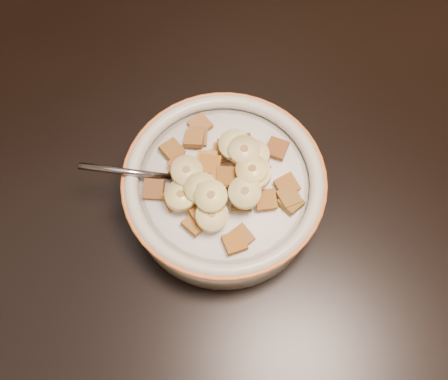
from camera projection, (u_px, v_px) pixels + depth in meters
floor at (151, 306)px, 1.36m from camera, size 4.00×4.50×0.10m
table at (70, 161)px, 0.65m from camera, size 1.44×0.96×0.04m
cereal_bowl at (224, 193)px, 0.58m from camera, size 0.20×0.20×0.05m
milk at (224, 183)px, 0.56m from camera, size 0.16×0.16×0.00m
spoon at (193, 180)px, 0.56m from camera, size 0.06×0.06×0.01m
cereal_square_0 at (207, 161)px, 0.55m from camera, size 0.03×0.03×0.01m
cereal_square_1 at (241, 237)px, 0.53m from camera, size 0.02×0.02×0.01m
cereal_square_2 at (181, 165)px, 0.56m from camera, size 0.02×0.02×0.01m
cereal_square_3 at (210, 165)px, 0.55m from camera, size 0.03×0.03×0.01m
cereal_square_4 at (195, 223)px, 0.54m from camera, size 0.02×0.02×0.01m
cereal_square_5 at (277, 148)px, 0.57m from camera, size 0.03×0.03×0.01m
cereal_square_6 at (257, 169)px, 0.55m from camera, size 0.03×0.03×0.01m
cereal_square_7 at (198, 137)px, 0.58m from camera, size 0.03×0.03×0.01m
cereal_square_8 at (200, 211)px, 0.54m from camera, size 0.02×0.02×0.01m
cereal_square_9 at (242, 201)px, 0.54m from camera, size 0.03×0.03×0.01m
cereal_square_10 at (235, 243)px, 0.53m from camera, size 0.02×0.02×0.01m
cereal_square_11 at (181, 167)px, 0.56m from camera, size 0.03×0.03×0.01m
cereal_square_12 at (172, 150)px, 0.57m from camera, size 0.02×0.02×0.01m
cereal_square_13 at (228, 151)px, 0.56m from camera, size 0.02×0.02×0.01m
cereal_square_14 at (266, 200)px, 0.54m from camera, size 0.03×0.03×0.01m
cereal_square_15 at (223, 152)px, 0.56m from camera, size 0.03×0.03×0.01m
cereal_square_16 at (221, 180)px, 0.54m from camera, size 0.02×0.02×0.01m
cereal_square_17 at (206, 214)px, 0.54m from camera, size 0.03×0.03×0.01m
cereal_square_18 at (241, 168)px, 0.55m from camera, size 0.03×0.03×0.01m
cereal_square_19 at (194, 138)px, 0.57m from camera, size 0.03×0.03×0.01m
cereal_square_20 at (291, 203)px, 0.55m from camera, size 0.02×0.02×0.01m
cereal_square_21 at (227, 148)px, 0.56m from camera, size 0.03×0.03×0.01m
cereal_square_22 at (200, 125)px, 0.59m from camera, size 0.02×0.02×0.01m
cereal_square_23 at (289, 197)px, 0.55m from camera, size 0.02×0.02×0.01m
cereal_square_24 at (240, 142)px, 0.57m from camera, size 0.03×0.03×0.01m
cereal_square_25 at (182, 196)px, 0.54m from camera, size 0.03×0.03×0.01m
cereal_square_26 at (174, 199)px, 0.55m from camera, size 0.02×0.02×0.01m
cereal_square_27 at (287, 185)px, 0.55m from camera, size 0.02×0.02×0.01m
cereal_square_28 at (192, 177)px, 0.55m from camera, size 0.03×0.03×0.01m
cereal_square_29 at (154, 189)px, 0.55m from camera, size 0.03×0.03×0.01m
cereal_square_30 at (227, 177)px, 0.54m from camera, size 0.03×0.03×0.01m
banana_slice_0 at (181, 196)px, 0.54m from camera, size 0.04×0.04×0.01m
banana_slice_1 at (254, 156)px, 0.54m from camera, size 0.04×0.04×0.01m
banana_slice_2 at (245, 193)px, 0.52m from camera, size 0.04×0.04×0.01m
banana_slice_3 at (212, 215)px, 0.53m from camera, size 0.04×0.04×0.02m
banana_slice_4 at (255, 174)px, 0.54m from camera, size 0.04×0.04×0.01m
banana_slice_5 at (252, 170)px, 0.53m from camera, size 0.04×0.04×0.02m
banana_slice_6 at (201, 189)px, 0.53m from camera, size 0.04×0.04×0.01m
banana_slice_7 at (234, 145)px, 0.55m from camera, size 0.04×0.04×0.01m
banana_slice_8 at (211, 197)px, 0.52m from camera, size 0.04×0.04×0.01m
banana_slice_9 at (187, 171)px, 0.54m from camera, size 0.03×0.03×0.01m
banana_slice_10 at (250, 156)px, 0.54m from camera, size 0.04×0.04×0.01m
banana_slice_11 at (244, 151)px, 0.54m from camera, size 0.04×0.04×0.01m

